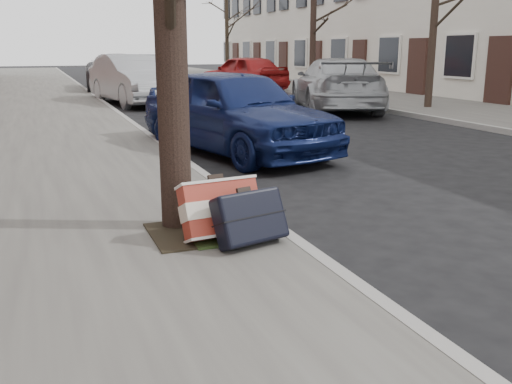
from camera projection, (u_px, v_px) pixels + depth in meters
name	position (u px, v px, depth m)	size (l,w,h in m)	color
ground	(467.00, 262.00, 4.79)	(120.00, 120.00, 0.00)	black
near_sidewalk	(20.00, 106.00, 17.05)	(5.00, 70.00, 0.12)	slate
far_sidewalk	(354.00, 95.00, 21.07)	(4.00, 70.00, 0.12)	#65625C
house_far	(461.00, 1.00, 22.98)	(6.70, 40.00, 7.20)	beige
dirt_patch	(199.00, 232.00, 5.15)	(0.85, 0.85, 0.01)	black
suitcase_red	(221.00, 209.00, 4.95)	(0.68, 0.19, 0.49)	maroon
suitcase_navy	(250.00, 217.00, 4.78)	(0.62, 0.20, 0.44)	black
car_near_front	(236.00, 111.00, 9.57)	(1.71, 4.25, 1.45)	#0F1A4B
car_near_mid	(134.00, 80.00, 18.03)	(1.65, 4.74, 1.56)	#A5A8AD
car_near_back	(118.00, 73.00, 23.53)	(2.54, 5.50, 1.53)	#343338
car_far_front	(336.00, 84.00, 16.21)	(2.08, 5.12, 1.48)	#96999C
car_far_back	(243.00, 73.00, 23.33)	(1.76, 4.38, 1.49)	maroon
tree_far_a	(435.00, 5.00, 15.59)	(0.21, 0.21, 5.57)	black
tree_far_b	(313.00, 28.00, 22.37)	(0.24, 0.24, 4.76)	black
tree_far_c	(227.00, 31.00, 32.09)	(0.21, 0.21, 5.15)	black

